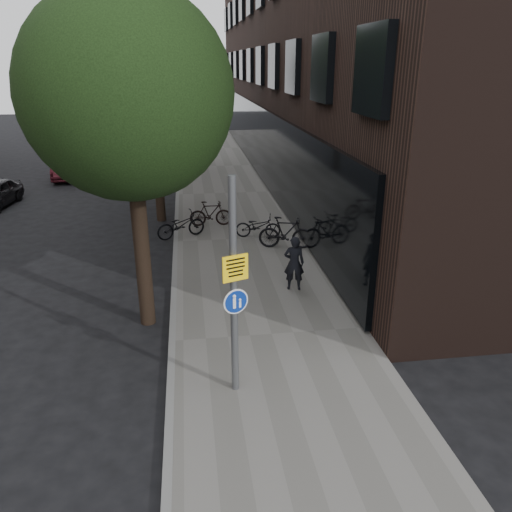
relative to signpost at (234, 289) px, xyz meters
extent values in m
plane|color=black|center=(0.77, -1.42, -2.19)|extent=(120.00, 120.00, 0.00)
cube|color=slate|center=(1.02, 8.58, -2.13)|extent=(4.50, 60.00, 0.12)
cube|color=slate|center=(-1.23, 8.58, -2.13)|extent=(0.15, 60.00, 0.13)
cube|color=black|center=(9.27, 20.58, 6.81)|extent=(12.00, 40.00, 18.00)
cylinder|color=black|center=(-1.83, 3.08, -0.59)|extent=(0.36, 0.36, 3.20)
sphere|color=black|center=(-1.83, 3.08, 3.11)|extent=(4.40, 4.40, 4.40)
sphere|color=black|center=(-1.43, 3.88, 2.11)|extent=(2.64, 2.64, 2.64)
cylinder|color=black|center=(-1.83, 11.58, -0.59)|extent=(0.36, 0.36, 3.20)
sphere|color=black|center=(-1.83, 11.58, 3.11)|extent=(5.00, 5.00, 5.00)
sphere|color=black|center=(-1.43, 12.38, 2.11)|extent=(3.00, 3.00, 3.00)
cylinder|color=black|center=(-1.83, 20.58, -0.59)|extent=(0.36, 0.36, 3.20)
sphere|color=black|center=(-1.83, 20.58, 3.11)|extent=(5.00, 5.00, 5.00)
sphere|color=black|center=(-1.43, 21.38, 2.11)|extent=(3.00, 3.00, 3.00)
cylinder|color=#595B5E|center=(0.00, 0.00, -0.02)|extent=(0.14, 0.14, 4.10)
cube|color=yellow|center=(0.00, 0.00, 0.44)|extent=(0.46, 0.18, 0.47)
cylinder|color=navy|center=(0.00, 0.00, -0.20)|extent=(0.40, 0.15, 0.42)
cylinder|color=white|center=(0.00, 0.00, -0.20)|extent=(0.45, 0.17, 0.47)
imported|color=black|center=(2.02, 4.23, -1.31)|extent=(0.61, 0.45, 1.51)
imported|color=black|center=(1.66, 8.63, -1.65)|extent=(1.66, 0.85, 0.83)
imported|color=black|center=(2.42, 7.43, -1.53)|extent=(1.87, 0.91, 1.08)
imported|color=black|center=(-1.03, 9.00, -1.61)|extent=(1.87, 1.27, 0.93)
imported|color=black|center=(0.08, 10.22, -1.59)|extent=(1.59, 0.46, 0.96)
imported|color=#4F161F|center=(-7.14, 20.32, -1.53)|extent=(1.83, 4.16, 1.33)
imported|color=#1A1C2F|center=(-7.83, 24.86, -1.61)|extent=(2.09, 4.20, 1.17)
camera|label=1|loc=(-0.70, -7.92, 3.72)|focal=35.00mm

